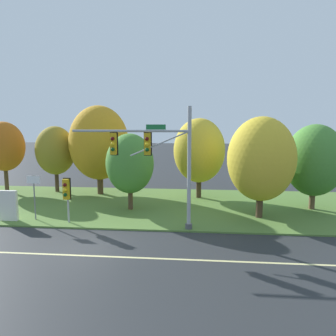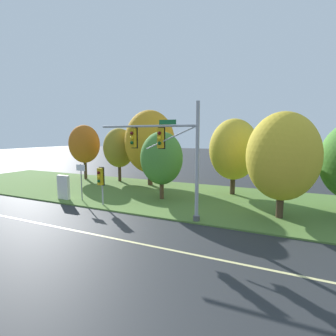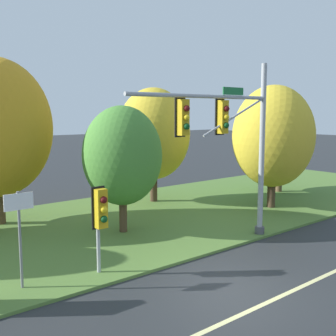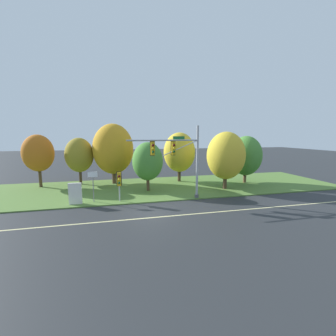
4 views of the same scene
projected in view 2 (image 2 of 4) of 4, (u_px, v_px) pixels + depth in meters
The scene contains 13 objects.
ground_plane at pixel (98, 225), 15.07m from camera, with size 160.00×160.00×0.00m, color #282B2D.
lane_stripe at pixel (83, 232), 13.99m from camera, with size 36.00×0.16×0.01m, color beige.
grass_verge at pixel (161, 194), 22.49m from camera, with size 48.00×11.50×0.10m, color #517533.
traffic_signal_mast at pixel (168, 149), 15.78m from camera, with size 6.86×0.49×6.96m.
pedestrian_signal_near_kerb at pixel (101, 178), 18.72m from camera, with size 0.46×0.55×2.77m.
route_sign_post at pixel (81, 176), 20.18m from camera, with size 0.83×0.08×2.83m.
tree_nearest_road at pixel (84, 144), 29.57m from camera, with size 3.42×3.42×6.13m.
tree_left_of_mast at pixel (119, 148), 28.21m from camera, with size 3.37×3.37×5.74m.
tree_behind_signpost at pixel (150, 142), 25.97m from camera, with size 4.96×4.96×7.45m.
tree_mid_verge at pixel (162, 158), 20.41m from camera, with size 3.32×3.32×5.32m.
tree_tall_centre at pixel (234, 149), 21.99m from camera, with size 4.10×4.10×6.39m.
tree_right_far at pixel (283, 157), 15.69m from camera, with size 4.26×4.26×6.44m.
info_kiosk at pixel (63, 187), 20.59m from camera, with size 1.10×0.24×1.90m.
Camera 2 is at (9.78, -11.47, 5.21)m, focal length 28.00 mm.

